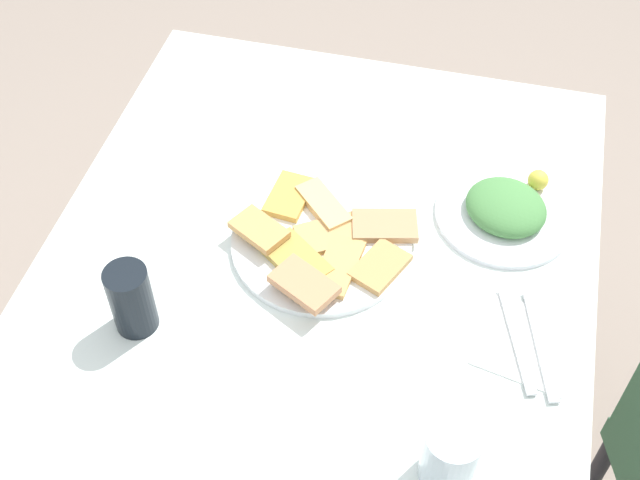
# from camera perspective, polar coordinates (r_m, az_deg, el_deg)

# --- Properties ---
(ground_plane) EXTENTS (6.00, 6.00, 0.00)m
(ground_plane) POSITION_cam_1_polar(r_m,az_deg,el_deg) (2.02, -0.10, -14.65)
(ground_plane) COLOR gray
(dining_table) EXTENTS (1.06, 0.90, 0.75)m
(dining_table) POSITION_cam_1_polar(r_m,az_deg,el_deg) (1.45, -0.14, -3.17)
(dining_table) COLOR white
(dining_table) RESTS_ON ground_plane
(pide_platter) EXTENTS (0.31, 0.31, 0.04)m
(pide_platter) POSITION_cam_1_polar(r_m,az_deg,el_deg) (1.39, 0.23, -0.13)
(pide_platter) COLOR white
(pide_platter) RESTS_ON dining_table
(salad_plate_greens) EXTENTS (0.24, 0.24, 0.05)m
(salad_plate_greens) POSITION_cam_1_polar(r_m,az_deg,el_deg) (1.47, 12.48, 2.06)
(salad_plate_greens) COLOR white
(salad_plate_greens) RESTS_ON dining_table
(soda_can) EXTENTS (0.07, 0.07, 0.12)m
(soda_can) POSITION_cam_1_polar(r_m,az_deg,el_deg) (1.29, -12.63, -3.93)
(soda_can) COLOR black
(soda_can) RESTS_ON dining_table
(drinking_glass) EXTENTS (0.08, 0.08, 0.11)m
(drinking_glass) POSITION_cam_1_polar(r_m,az_deg,el_deg) (1.15, 8.79, -14.18)
(drinking_glass) COLOR silver
(drinking_glass) RESTS_ON dining_table
(paper_napkin) EXTENTS (0.17, 0.17, 0.00)m
(paper_napkin) POSITION_cam_1_polar(r_m,az_deg,el_deg) (1.32, 13.89, -6.82)
(paper_napkin) COLOR white
(paper_napkin) RESTS_ON dining_table
(fork) EXTENTS (0.19, 0.08, 0.00)m
(fork) POSITION_cam_1_polar(r_m,az_deg,el_deg) (1.32, 13.15, -6.59)
(fork) COLOR silver
(fork) RESTS_ON paper_napkin
(spoon) EXTENTS (0.19, 0.07, 0.00)m
(spoon) POSITION_cam_1_polar(r_m,az_deg,el_deg) (1.32, 14.69, -6.86)
(spoon) COLOR silver
(spoon) RESTS_ON paper_napkin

